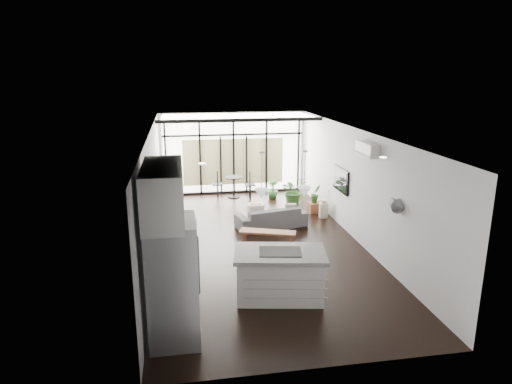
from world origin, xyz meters
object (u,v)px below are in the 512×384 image
object	(u,v)px
island	(280,275)
pouf	(256,211)
milk_can	(324,209)
tv	(341,180)
console_bench	(268,240)
sofa	(271,214)
fridge	(173,281)

from	to	relation	value
island	pouf	world-z (taller)	island
milk_can	tv	bearing A→B (deg)	-73.71
milk_can	island	bearing A→B (deg)	-117.19
console_bench	milk_can	world-z (taller)	milk_can
island	milk_can	size ratio (longest dim) A/B	3.16
sofa	console_bench	xyz separation A→B (m)	(-0.40, -1.50, -0.16)
sofa	milk_can	bearing A→B (deg)	-173.39
fridge	console_bench	bearing A→B (deg)	57.81
fridge	tv	size ratio (longest dim) A/B	1.82
sofa	milk_can	size ratio (longest dim) A/B	3.59
sofa	pouf	distance (m)	0.94
pouf	tv	xyz separation A→B (m)	(2.17, -1.04, 1.10)
island	pouf	distance (m)	4.87
console_bench	pouf	bearing A→B (deg)	106.72
fridge	console_bench	size ratio (longest dim) A/B	1.48
island	console_bench	world-z (taller)	island
sofa	tv	distance (m)	2.11
milk_can	tv	xyz separation A→B (m)	(0.21, -0.72, 1.03)
island	sofa	bearing A→B (deg)	90.99
tv	milk_can	bearing A→B (deg)	106.29
sofa	console_bench	world-z (taller)	sofa
island	fridge	bearing A→B (deg)	-141.62
pouf	tv	distance (m)	2.64
island	sofa	distance (m)	4.02
pouf	milk_can	distance (m)	1.98
console_bench	pouf	distance (m)	2.39
sofa	fridge	bearing A→B (deg)	50.65
milk_can	console_bench	bearing A→B (deg)	-135.16
pouf	tv	world-z (taller)	tv
island	tv	size ratio (longest dim) A/B	1.54
fridge	sofa	size ratio (longest dim) A/B	1.04
fridge	island	bearing A→B (deg)	28.12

